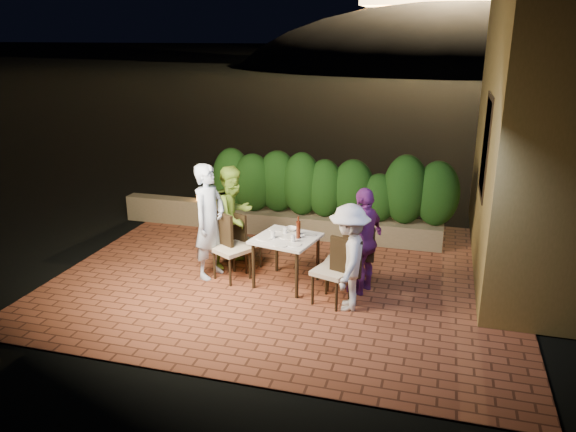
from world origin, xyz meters
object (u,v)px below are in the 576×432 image
at_px(dining_table, 286,261).
at_px(parapet_lamp, 199,197).
at_px(beer_bottle, 298,227).
at_px(chair_right_front, 332,270).
at_px(chair_right_back, 344,257).
at_px(chair_left_front, 232,248).
at_px(diner_green, 234,216).
at_px(chair_left_back, 245,242).
at_px(diner_blue, 209,221).
at_px(diner_purple, 364,241).
at_px(bowl, 292,229).
at_px(diner_white, 349,258).

bearing_deg(dining_table, parapet_lamp, 137.57).
bearing_deg(dining_table, beer_bottle, 4.19).
relative_size(chair_right_front, chair_right_back, 1.01).
xyz_separation_m(chair_left_front, diner_green, (-0.18, 0.57, 0.31)).
xyz_separation_m(chair_left_back, diner_blue, (-0.42, -0.42, 0.45)).
bearing_deg(diner_purple, dining_table, -66.24).
bearing_deg(chair_left_back, dining_table, -3.81).
bearing_deg(chair_right_back, parapet_lamp, -29.55).
height_order(bowl, diner_blue, diner_blue).
bearing_deg(bowl, chair_right_front, -43.53).
height_order(beer_bottle, chair_right_back, beer_bottle).
bearing_deg(chair_left_back, parapet_lamp, 155.00).
bearing_deg(chair_right_back, beer_bottle, 9.30).
bearing_deg(parapet_lamp, diner_green, -50.67).
bearing_deg(beer_bottle, chair_right_front, -36.70).
relative_size(dining_table, chair_right_front, 0.86).
xyz_separation_m(dining_table, beer_bottle, (0.18, 0.01, 0.54)).
distance_m(beer_bottle, diner_purple, 0.98).
bearing_deg(dining_table, chair_left_back, 153.08).
xyz_separation_m(dining_table, chair_left_front, (-0.85, -0.05, 0.13)).
bearing_deg(beer_bottle, chair_right_back, 5.91).
relative_size(beer_bottle, diner_green, 0.20).
bearing_deg(diner_blue, dining_table, -76.77).
bearing_deg(diner_purple, bowl, -81.59).
height_order(chair_right_front, chair_right_back, chair_right_front).
height_order(dining_table, diner_green, diner_green).
bearing_deg(beer_bottle, chair_left_front, -176.41).
relative_size(chair_left_back, chair_right_front, 0.89).
distance_m(dining_table, chair_right_front, 0.90).
distance_m(diner_blue, diner_purple, 2.37).
height_order(chair_right_back, parapet_lamp, chair_right_back).
distance_m(bowl, chair_left_back, 0.86).
height_order(chair_left_front, diner_blue, diner_blue).
distance_m(dining_table, diner_green, 1.24).
xyz_separation_m(bowl, diner_green, (-1.03, 0.21, 0.05)).
bearing_deg(parapet_lamp, chair_right_back, -32.94).
height_order(diner_green, diner_white, diner_green).
relative_size(chair_left_back, chair_right_back, 0.89).
xyz_separation_m(beer_bottle, bowl, (-0.19, 0.30, -0.14)).
relative_size(diner_blue, diner_purple, 1.13).
bearing_deg(chair_left_back, diner_blue, -111.56).
relative_size(dining_table, beer_bottle, 2.60).
distance_m(chair_right_back, diner_blue, 2.11).
distance_m(dining_table, parapet_lamp, 3.26).
height_order(dining_table, chair_left_front, chair_left_front).
xyz_separation_m(chair_left_front, chair_right_front, (1.64, -0.38, -0.01)).
relative_size(diner_green, diner_purple, 1.04).
distance_m(dining_table, beer_bottle, 0.57).
distance_m(beer_bottle, chair_right_back, 0.80).
height_order(bowl, parapet_lamp, bowl).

